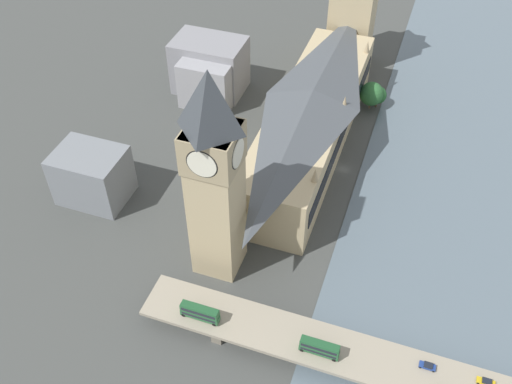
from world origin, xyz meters
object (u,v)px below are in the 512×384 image
at_px(clock_tower, 214,174).
at_px(double_decker_bus_lead, 200,312).
at_px(road_bridge, 413,375).
at_px(car_northbound_tail, 428,366).
at_px(parliament_hall, 311,120).
at_px(victoria_tower, 353,10).
at_px(double_decker_bus_rear, 320,348).
at_px(car_southbound_lead, 486,382).

height_order(clock_tower, double_decker_bus_lead, clock_tower).
distance_m(road_bridge, car_northbound_tail, 4.35).
height_order(road_bridge, car_northbound_tail, car_northbound_tail).
bearing_deg(parliament_hall, double_decker_bus_lead, 85.33).
relative_size(victoria_tower, car_northbound_tail, 12.99).
distance_m(victoria_tower, car_northbound_tail, 160.47).
bearing_deg(parliament_hall, victoria_tower, -89.95).
xyz_separation_m(parliament_hall, road_bridge, (-51.60, 85.78, -8.64)).
xyz_separation_m(victoria_tower, road_bridge, (-51.65, 152.31, -20.92)).
xyz_separation_m(victoria_tower, double_decker_bus_rear, (-26.87, 154.91, -17.28)).
xyz_separation_m(double_decker_bus_lead, car_southbound_lead, (-76.44, -6.02, -2.03)).
xyz_separation_m(double_decker_bus_rear, car_northbound_tail, (-27.76, -5.25, -1.89)).
height_order(victoria_tower, double_decker_bus_rear, victoria_tower).
bearing_deg(victoria_tower, car_southbound_lead, 114.89).
relative_size(victoria_tower, double_decker_bus_rear, 5.14).
bearing_deg(clock_tower, car_southbound_lead, 166.94).
height_order(road_bridge, double_decker_bus_lead, double_decker_bus_lead).
bearing_deg(double_decker_bus_lead, car_northbound_tail, -174.79).
relative_size(car_northbound_tail, car_southbound_lead, 0.93).
bearing_deg(clock_tower, double_decker_bus_lead, 99.57).
distance_m(double_decker_bus_lead, double_decker_bus_rear, 34.05).
height_order(parliament_hall, victoria_tower, victoria_tower).
bearing_deg(clock_tower, victoria_tower, -94.97).
height_order(double_decker_bus_lead, double_decker_bus_rear, double_decker_bus_lead).
bearing_deg(double_decker_bus_rear, double_decker_bus_lead, 0.64).
distance_m(clock_tower, car_southbound_lead, 88.42).
bearing_deg(car_northbound_tail, double_decker_bus_lead, 5.21).
height_order(victoria_tower, car_southbound_lead, victoria_tower).
bearing_deg(victoria_tower, parliament_hall, 90.05).
relative_size(clock_tower, double_decker_bus_rear, 6.59).
bearing_deg(road_bridge, car_southbound_lead, -170.19).
bearing_deg(parliament_hall, car_northbound_tail, 123.28).
relative_size(victoria_tower, road_bridge, 0.36).
xyz_separation_m(parliament_hall, clock_tower, (11.41, 64.04, 24.29)).
distance_m(car_northbound_tail, car_southbound_lead, 14.63).
relative_size(double_decker_bus_lead, double_decker_bus_rear, 1.05).
bearing_deg(car_northbound_tail, car_southbound_lead, -178.49).
xyz_separation_m(clock_tower, car_southbound_lead, (-80.61, 18.69, -31.17)).
height_order(road_bridge, car_southbound_lead, car_southbound_lead).
distance_m(victoria_tower, double_decker_bus_lead, 156.40).
bearing_deg(double_decker_bus_lead, clock_tower, -80.43).
relative_size(parliament_hall, car_northbound_tail, 25.17).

